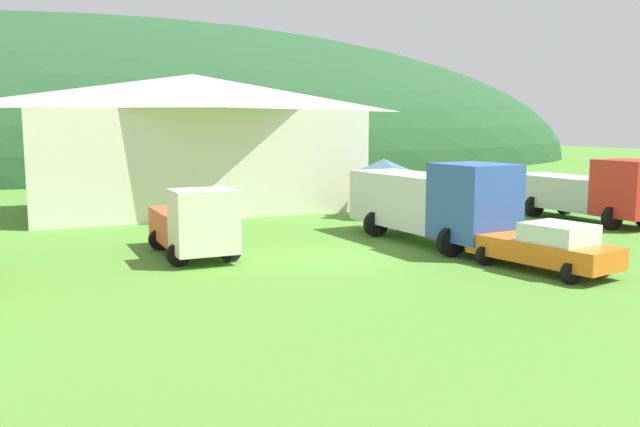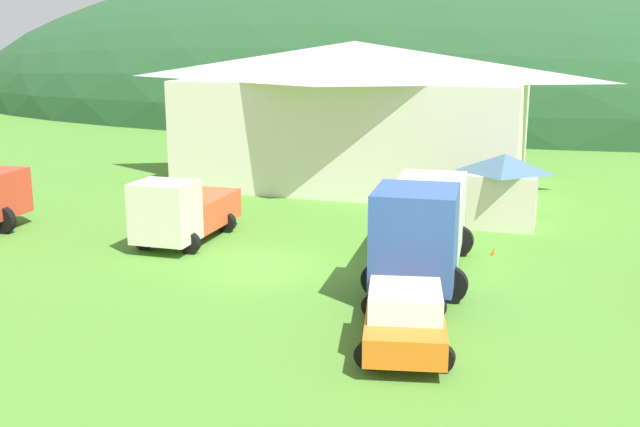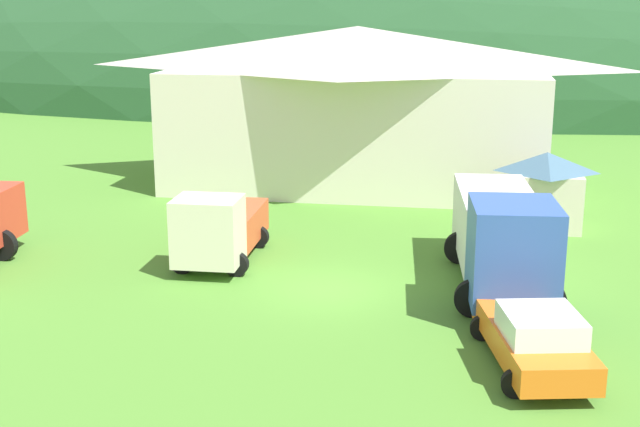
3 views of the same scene
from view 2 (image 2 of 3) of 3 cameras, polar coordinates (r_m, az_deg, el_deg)
name	(u,v)px [view 2 (image 2 of 3)]	position (r m, az deg, el deg)	size (l,w,h in m)	color
ground_plane	(266,269)	(25.40, -4.24, -4.29)	(200.00, 200.00, 0.00)	#4C842D
forested_hill_backdrop	(474,110)	(85.45, 11.83, 7.83)	(128.78, 60.00, 34.27)	#234C28
depot_building	(354,112)	(39.51, 2.63, 7.83)	(18.92, 9.52, 7.61)	silver
play_shed_cream	(503,189)	(31.77, 13.99, 1.86)	(2.96, 2.62, 3.06)	beige
light_truck_cream	(182,211)	(28.78, -10.60, 0.21)	(2.72, 5.50, 2.62)	beige
box_truck_blue	(423,223)	(24.43, 7.98, -0.73)	(3.61, 8.57, 3.41)	#3356AD
service_pickup_orange	(405,314)	(19.12, 6.56, -7.70)	(3.04, 5.26, 1.66)	orange
traffic_cone_near_pickup	(493,255)	(27.63, 13.27, -3.16)	(0.36, 0.36, 0.64)	orange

